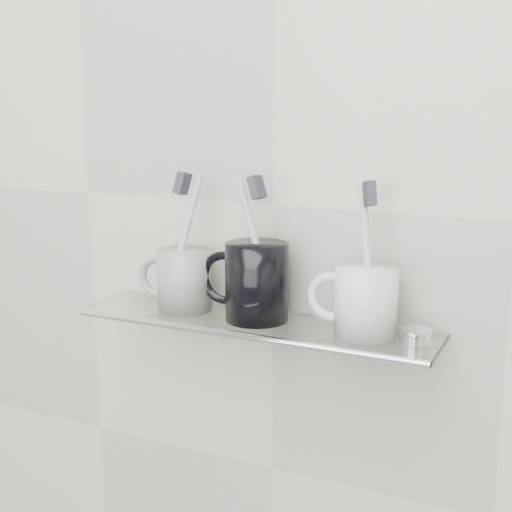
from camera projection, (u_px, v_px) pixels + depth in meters
The scene contains 18 objects.
wall_back at pixel (274, 205), 0.99m from camera, with size 2.50×2.50×0.00m, color beige.
shelf_glass at pixel (255, 323), 0.97m from camera, with size 0.50×0.12×0.01m, color silver.
shelf_rail at pixel (236, 335), 0.92m from camera, with size 0.01×0.01×0.50m, color silver.
bracket_left at pixel (145, 304), 1.10m from camera, with size 0.02×0.02×0.03m, color silver.
bracket_right at pixel (416, 342), 0.92m from camera, with size 0.02×0.02×0.03m, color silver.
mug_left at pixel (184, 280), 1.01m from camera, with size 0.08×0.08×0.09m, color silver.
mug_left_handle at pixel (158, 277), 1.03m from camera, with size 0.06×0.06×0.01m, color silver.
toothbrush_left at pixel (184, 240), 1.00m from camera, with size 0.01×0.01×0.19m, color silver.
bristles_left at pixel (182, 183), 0.98m from camera, with size 0.01×0.02×0.03m, color #2D2F39.
mug_center at pixel (257, 282), 0.96m from camera, with size 0.09×0.09×0.11m, color black.
mug_center_handle at pixel (225, 278), 0.98m from camera, with size 0.08×0.08×0.01m, color black.
toothbrush_center at pixel (257, 247), 0.95m from camera, with size 0.01×0.01×0.19m, color #B4B4B4.
bristles_center at pixel (257, 187), 0.93m from camera, with size 0.01×0.02×0.03m, color #2D2F39.
mug_right at pixel (366, 301), 0.90m from camera, with size 0.08×0.08×0.09m, color white.
mug_right_handle at pixel (332, 297), 0.92m from camera, with size 0.07×0.07×0.01m, color white.
toothbrush_right at pixel (368, 258), 0.89m from camera, with size 0.01×0.01×0.19m, color beige.
bristles_right at pixel (370, 194), 0.87m from camera, with size 0.01×0.02×0.03m, color #2D2F39.
chrome_cap at pixel (416, 336), 0.88m from camera, with size 0.04×0.04×0.02m, color silver.
Camera 1 is at (0.40, 0.20, 1.39)m, focal length 50.00 mm.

